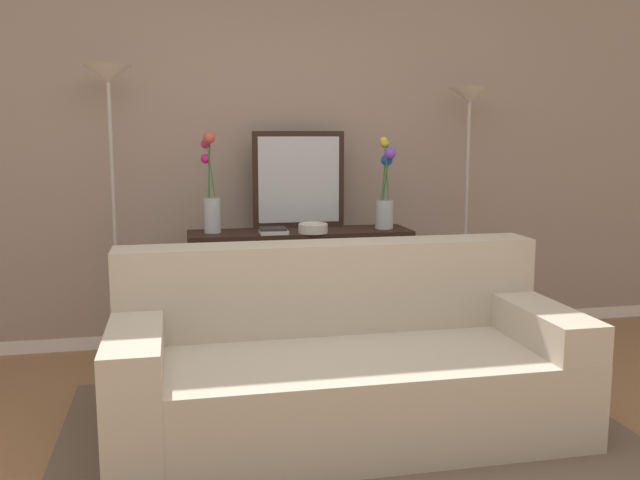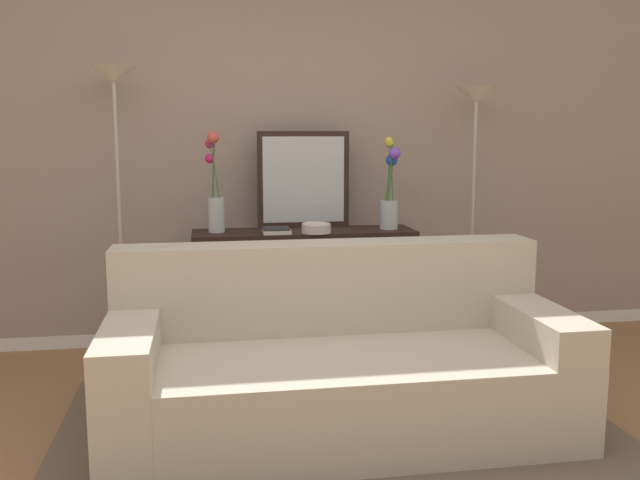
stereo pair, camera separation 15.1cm
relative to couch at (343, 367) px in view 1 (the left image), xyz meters
The scene contains 12 objects.
back_wall 1.99m from the couch, 96.97° to the left, with size 12.00×0.15×2.91m.
area_rug 0.34m from the couch, 89.93° to the right, with size 2.71×2.00×0.01m.
couch is the anchor object (origin of this frame).
console_table 1.22m from the couch, 89.71° to the left, with size 1.43×0.38×0.82m.
floor_lamp_left 2.04m from the couch, 132.65° to the left, with size 0.28×0.28×1.84m.
floor_lamp_right 2.01m from the couch, 46.78° to the left, with size 0.28×0.28×1.74m.
wall_mirror 1.58m from the couch, 88.88° to the left, with size 0.61×0.02×0.63m.
vase_tall_flowers 1.51m from the couch, 114.80° to the left, with size 0.12×0.12×0.63m.
vase_short_flowers 1.50m from the couch, 64.12° to the left, with size 0.12×0.13×0.60m.
fruit_bowl 1.20m from the couch, 86.49° to the left, with size 0.19×0.19×0.06m.
book_stack 1.22m from the couch, 99.61° to the left, with size 0.18×0.16×0.04m.
book_row_under_console 1.30m from the couch, 111.36° to the left, with size 0.21×0.18×0.13m.
Camera 1 is at (-0.57, -2.34, 1.43)m, focal length 38.49 mm.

